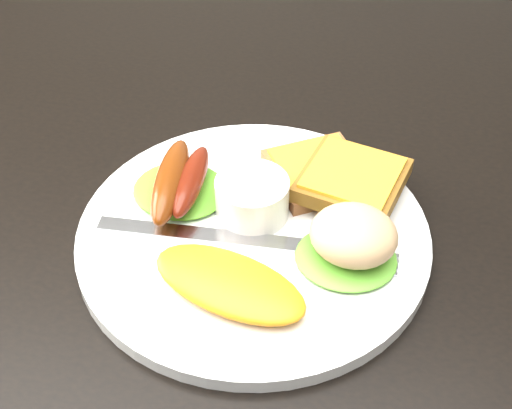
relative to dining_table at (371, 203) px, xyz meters
The scene contains 12 objects.
dining_table is the anchor object (origin of this frame).
plate 0.13m from the dining_table, 135.22° to the right, with size 0.29×0.29×0.01m, color white.
lettuce_left 0.17m from the dining_table, 159.71° to the right, with size 0.08×0.07×0.01m, color #3C8C1D.
lettuce_right 0.11m from the dining_table, 96.63° to the right, with size 0.08×0.07×0.01m, color #5D9923.
omelette 0.19m from the dining_table, 120.76° to the right, with size 0.12×0.06×0.02m, color orange.
sausage_a 0.19m from the dining_table, 158.00° to the right, with size 0.03×0.11×0.03m, color #692C07.
sausage_b 0.17m from the dining_table, 157.04° to the right, with size 0.02×0.09×0.02m, color #5B1B01.
ramekin 0.13m from the dining_table, 143.66° to the right, with size 0.06×0.06×0.04m, color white.
toast_a 0.06m from the dining_table, 165.21° to the right, with size 0.08×0.08×0.01m, color #985134.
toast_b 0.06m from the dining_table, 119.05° to the right, with size 0.08×0.08×0.01m, color brown.
potato_salad 0.11m from the dining_table, 95.07° to the right, with size 0.07×0.06×0.04m, color #CABA8B.
fork 0.17m from the dining_table, 139.87° to the right, with size 0.18×0.01×0.00m, color #ADAFB7.
Camera 1 is at (0.00, -0.49, 1.17)m, focal length 50.00 mm.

